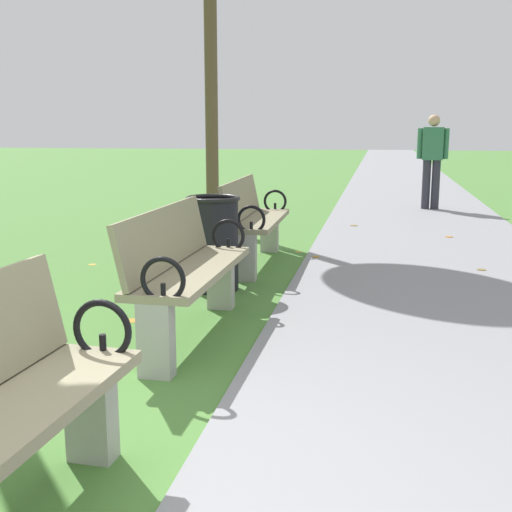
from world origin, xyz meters
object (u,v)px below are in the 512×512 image
Objects in this scene: park_bench_2 at (185,269)px; trash_bin at (213,243)px; pedestrian_walking at (432,157)px; park_bench_3 at (254,219)px.

trash_bin is (-0.15, 1.33, -0.06)m from park_bench_2.
trash_bin is at bearing 96.32° from park_bench_2.
park_bench_2 is 0.99× the size of pedestrian_walking.
park_bench_3 is at bearing 82.53° from trash_bin.
park_bench_2 is 7.85m from pedestrian_walking.
pedestrian_walking is (2.16, 7.53, 0.44)m from park_bench_2.
pedestrian_walking reaches higher than trash_bin.
park_bench_2 is 1.34m from trash_bin.
pedestrian_walking is (2.16, 5.08, 0.44)m from park_bench_3.
park_bench_3 is 0.99× the size of pedestrian_walking.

